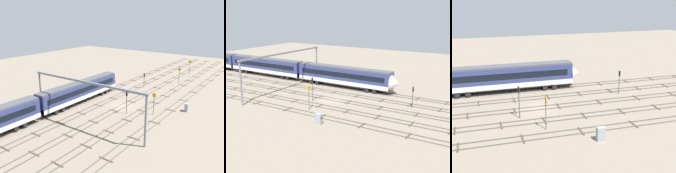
# 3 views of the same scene
# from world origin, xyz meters

# --- Properties ---
(ground_plane) EXTENTS (154.94, 154.94, 0.00)m
(ground_plane) POSITION_xyz_m (0.00, 0.00, 0.00)
(ground_plane) COLOR gray
(track_near_foreground) EXTENTS (138.94, 2.40, 0.16)m
(track_near_foreground) POSITION_xyz_m (-0.00, -9.67, 0.07)
(track_near_foreground) COLOR #59544C
(track_near_foreground) RESTS_ON ground
(track_second_near) EXTENTS (138.94, 2.40, 0.16)m
(track_second_near) POSITION_xyz_m (-0.00, -4.83, 0.07)
(track_second_near) COLOR #59544C
(track_second_near) RESTS_ON ground
(track_middle) EXTENTS (138.94, 2.40, 0.16)m
(track_middle) POSITION_xyz_m (0.00, 0.00, 0.07)
(track_middle) COLOR #59544C
(track_middle) RESTS_ON ground
(track_second_far) EXTENTS (138.94, 2.40, 0.16)m
(track_second_far) POSITION_xyz_m (0.00, 4.83, 0.07)
(track_second_far) COLOR #59544C
(track_second_far) RESTS_ON ground
(track_with_train) EXTENTS (138.94, 2.40, 0.16)m
(track_with_train) POSITION_xyz_m (0.00, 9.67, 0.07)
(track_with_train) COLOR #59544C
(track_with_train) RESTS_ON ground
(train) EXTENTS (75.20, 3.24, 4.80)m
(train) POSITION_xyz_m (-27.66, 9.67, 2.66)
(train) COLOR navy
(train) RESTS_ON ground
(overhead_gantry) EXTENTS (0.40, 25.07, 8.79)m
(overhead_gantry) POSITION_xyz_m (-12.87, -0.20, 6.93)
(overhead_gantry) COLOR slate
(overhead_gantry) RESTS_ON ground
(speed_sign_near_foreground) EXTENTS (0.14, 0.98, 4.68)m
(speed_sign_near_foreground) POSITION_xyz_m (-0.36, -7.72, 3.11)
(speed_sign_near_foreground) COLOR #4C4C51
(speed_sign_near_foreground) RESTS_ON ground
(signal_light_trackside_approach) EXTENTS (0.31, 0.32, 4.17)m
(signal_light_trackside_approach) POSITION_xyz_m (15.50, 3.07, 2.75)
(signal_light_trackside_approach) COLOR #4C4C51
(signal_light_trackside_approach) RESTS_ON ground
(signal_light_trackside_departure) EXTENTS (0.31, 0.32, 4.78)m
(signal_light_trackside_departure) POSITION_xyz_m (-3.14, -2.90, 3.12)
(signal_light_trackside_departure) COLOR #4C4C51
(signal_light_trackside_departure) RESTS_ON ground
(relay_cabinet) EXTENTS (1.06, 0.70, 1.75)m
(relay_cabinet) POSITION_xyz_m (5.36, -12.71, 0.88)
(relay_cabinet) COLOR gray
(relay_cabinet) RESTS_ON ground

